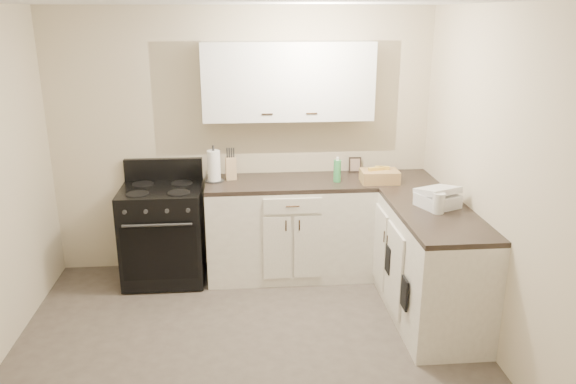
{
  "coord_description": "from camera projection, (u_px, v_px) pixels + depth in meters",
  "views": [
    {
      "loc": [
        -0.02,
        -3.48,
        2.43
      ],
      "look_at": [
        0.35,
        0.85,
        1.04
      ],
      "focal_mm": 35.0,
      "sensor_mm": 36.0,
      "label": 1
    }
  ],
  "objects": [
    {
      "name": "paper_towel",
      "position": [
        214.0,
        166.0,
        5.16
      ],
      "size": [
        0.15,
        0.15,
        0.29
      ],
      "primitive_type": "cylinder",
      "rotation": [
        0.0,
        0.0,
        -0.24
      ],
      "color": "white",
      "rests_on": "countertop_back"
    },
    {
      "name": "base_cabinets_back",
      "position": [
        289.0,
        230.0,
        5.37
      ],
      "size": [
        1.55,
        0.6,
        0.9
      ],
      "primitive_type": "cube",
      "color": "white",
      "rests_on": "floor"
    },
    {
      "name": "knife_block",
      "position": [
        231.0,
        168.0,
        5.24
      ],
      "size": [
        0.11,
        0.1,
        0.21
      ],
      "primitive_type": "cube",
      "rotation": [
        0.0,
        0.0,
        0.12
      ],
      "color": "#D9B186",
      "rests_on": "countertop_back"
    },
    {
      "name": "countertop_back",
      "position": [
        289.0,
        183.0,
        5.22
      ],
      "size": [
        1.55,
        0.6,
        0.04
      ],
      "primitive_type": "cube",
      "color": "black",
      "rests_on": "base_cabinets_back"
    },
    {
      "name": "oven_mitt_far",
      "position": [
        388.0,
        260.0,
        4.66
      ],
      "size": [
        0.02,
        0.13,
        0.23
      ],
      "primitive_type": "cube",
      "color": "black",
      "rests_on": "base_cabinets_right"
    },
    {
      "name": "wall_right",
      "position": [
        510.0,
        195.0,
        3.81
      ],
      "size": [
        0.0,
        3.6,
        3.6
      ],
      "primitive_type": "plane",
      "rotation": [
        1.57,
        0.0,
        -1.57
      ],
      "color": "beige",
      "rests_on": "ground"
    },
    {
      "name": "floor",
      "position": [
        249.0,
        366.0,
        4.05
      ],
      "size": [
        3.6,
        3.6,
        0.0
      ],
      "primitive_type": "plane",
      "color": "#473F38",
      "rests_on": "ground"
    },
    {
      "name": "countertop_right",
      "position": [
        424.0,
        202.0,
        4.7
      ],
      "size": [
        0.6,
        1.9,
        0.04
      ],
      "primitive_type": "cube",
      "color": "black",
      "rests_on": "base_cabinets_right"
    },
    {
      "name": "picture_frame",
      "position": [
        355.0,
        165.0,
        5.48
      ],
      "size": [
        0.12,
        0.04,
        0.15
      ],
      "primitive_type": "cube",
      "rotation": [
        -0.14,
        0.0,
        -0.03
      ],
      "color": "black",
      "rests_on": "countertop_back"
    },
    {
      "name": "glass_jar",
      "position": [
        438.0,
        203.0,
        4.36
      ],
      "size": [
        0.12,
        0.12,
        0.16
      ],
      "primitive_type": "cylinder",
      "rotation": [
        0.0,
        0.0,
        0.25
      ],
      "color": "silver",
      "rests_on": "countertop_right"
    },
    {
      "name": "wall_back",
      "position": [
        243.0,
        142.0,
        5.37
      ],
      "size": [
        3.6,
        0.0,
        3.6
      ],
      "primitive_type": "plane",
      "rotation": [
        1.57,
        0.0,
        0.0
      ],
      "color": "beige",
      "rests_on": "ground"
    },
    {
      "name": "soap_bottle",
      "position": [
        337.0,
        171.0,
        5.16
      ],
      "size": [
        0.07,
        0.07,
        0.2
      ],
      "primitive_type": "cylinder",
      "rotation": [
        0.0,
        0.0,
        -0.03
      ],
      "color": "#3C9C53",
      "rests_on": "countertop_back"
    },
    {
      "name": "stove",
      "position": [
        164.0,
        234.0,
        5.24
      ],
      "size": [
        0.74,
        0.63,
        0.89
      ],
      "primitive_type": "cube",
      "color": "black",
      "rests_on": "floor"
    },
    {
      "name": "wicker_basket",
      "position": [
        380.0,
        176.0,
        5.16
      ],
      "size": [
        0.35,
        0.23,
        0.11
      ],
      "primitive_type": "cube",
      "rotation": [
        0.0,
        0.0,
        -0.02
      ],
      "color": "tan",
      "rests_on": "countertop_right"
    },
    {
      "name": "oven_mitt_near",
      "position": [
        405.0,
        293.0,
        4.21
      ],
      "size": [
        0.02,
        0.14,
        0.24
      ],
      "primitive_type": "cube",
      "color": "black",
      "rests_on": "base_cabinets_right"
    },
    {
      "name": "upper_cabinets",
      "position": [
        288.0,
        81.0,
        5.08
      ],
      "size": [
        1.55,
        0.3,
        0.7
      ],
      "primitive_type": "cube",
      "color": "white",
      "rests_on": "wall_back"
    },
    {
      "name": "ceiling",
      "position": [
        240.0,
        1.0,
        3.28
      ],
      "size": [
        3.6,
        3.6,
        0.0
      ],
      "primitive_type": "plane",
      "color": "white",
      "rests_on": "wall_back"
    },
    {
      "name": "wall_front",
      "position": [
        253.0,
        368.0,
        1.96
      ],
      "size": [
        3.6,
        0.0,
        3.6
      ],
      "primitive_type": "plane",
      "rotation": [
        -1.57,
        0.0,
        0.0
      ],
      "color": "beige",
      "rests_on": "ground"
    },
    {
      "name": "countertop_grill",
      "position": [
        438.0,
        200.0,
        4.51
      ],
      "size": [
        0.36,
        0.35,
        0.1
      ],
      "primitive_type": "cube",
      "rotation": [
        0.0,
        0.0,
        0.4
      ],
      "color": "silver",
      "rests_on": "countertop_right"
    },
    {
      "name": "base_cabinets_right",
      "position": [
        420.0,
        254.0,
        4.84
      ],
      "size": [
        0.6,
        1.9,
        0.9
      ],
      "primitive_type": "cube",
      "color": "white",
      "rests_on": "floor"
    }
  ]
}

